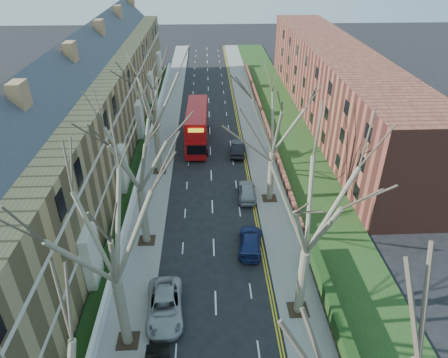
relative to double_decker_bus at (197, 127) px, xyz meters
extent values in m
cube|color=slate|center=(-4.42, 3.76, -2.18)|extent=(3.00, 102.00, 0.12)
cube|color=slate|center=(7.58, 3.76, -2.18)|extent=(3.00, 102.00, 0.12)
cube|color=#9C824F|center=(-12.22, -4.24, 2.76)|extent=(9.00, 78.00, 10.00)
cube|color=#31343C|center=(-12.22, -4.24, 8.76)|extent=(4.67, 78.00, 4.67)
cube|color=beige|center=(-7.77, -4.24, 1.26)|extent=(0.12, 78.00, 0.35)
cube|color=beige|center=(-7.77, -4.24, 4.76)|extent=(0.12, 78.00, 0.35)
cube|color=brown|center=(19.08, 7.76, 2.76)|extent=(8.00, 54.00, 10.00)
cube|color=brown|center=(9.28, 7.76, -1.67)|extent=(0.35, 54.00, 0.90)
cube|color=white|center=(-6.07, -4.24, -1.62)|extent=(0.30, 78.00, 1.00)
cube|color=#1C3412|center=(12.08, 3.76, -2.09)|extent=(6.00, 102.00, 0.06)
cylinder|color=brown|center=(-4.12, -29.24, 0.51)|extent=(0.64, 0.64, 5.25)
cube|color=#2D2116|center=(-4.12, -29.24, -2.10)|extent=(1.40, 1.40, 0.05)
cylinder|color=brown|center=(-4.12, -19.24, 0.42)|extent=(0.64, 0.64, 5.07)
cube|color=#2D2116|center=(-4.12, -19.24, -2.10)|extent=(1.40, 1.40, 0.05)
cylinder|color=brown|center=(-4.12, -7.24, 0.51)|extent=(0.60, 0.60, 5.25)
cube|color=#2D2116|center=(-4.12, -7.24, -2.10)|extent=(1.40, 1.40, 0.05)
cylinder|color=brown|center=(7.28, -27.24, 0.51)|extent=(0.64, 0.64, 5.25)
cube|color=#2D2116|center=(7.28, -27.24, -2.10)|extent=(1.40, 1.40, 0.05)
cylinder|color=brown|center=(7.28, -13.24, 0.42)|extent=(0.60, 0.60, 5.07)
cube|color=#2D2116|center=(7.28, -13.24, -2.10)|extent=(1.40, 1.40, 0.05)
cube|color=#A10B0E|center=(0.00, 0.00, -0.80)|extent=(2.76, 10.93, 2.17)
cube|color=#A10B0E|center=(0.00, 0.00, 1.27)|extent=(2.74, 10.38, 1.98)
cube|color=black|center=(0.00, 0.00, -0.36)|extent=(2.75, 10.06, 0.89)
cube|color=black|center=(0.00, 0.00, 1.37)|extent=(2.75, 9.84, 0.89)
imported|color=#999A9F|center=(-1.90, -27.05, -1.51)|extent=(2.77, 5.39, 1.46)
imported|color=navy|center=(4.63, -20.42, -1.57)|extent=(2.43, 4.79, 1.33)
imported|color=#919399|center=(5.08, -12.72, -1.51)|extent=(1.87, 4.33, 1.45)
imported|color=black|center=(4.91, -3.15, -1.48)|extent=(2.06, 4.72, 1.51)
camera|label=1|loc=(1.29, -46.10, 19.92)|focal=32.00mm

